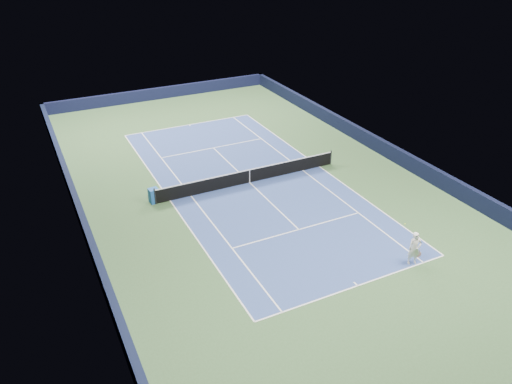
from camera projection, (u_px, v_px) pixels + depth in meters
name	position (u px, v px, depth m)	size (l,w,h in m)	color
ground	(250.00, 183.00, 33.10)	(40.00, 40.00, 0.00)	#33522C
wall_far	(161.00, 93.00, 48.42)	(22.00, 0.35, 1.10)	black
wall_right	(381.00, 146.00, 37.06)	(0.35, 40.00, 1.10)	black
wall_left	(80.00, 213.00, 28.62)	(0.35, 40.00, 1.10)	black
court_surface	(250.00, 183.00, 33.10)	(10.97, 23.77, 0.01)	navy
baseline_far	(189.00, 125.00, 42.44)	(10.97, 0.08, 0.00)	white
baseline_near	(358.00, 286.00, 23.75)	(10.97, 0.08, 0.00)	white
sideline_doubles_right	(319.00, 167.00, 35.23)	(0.08, 23.77, 0.00)	white
sideline_doubles_left	(170.00, 201.00, 30.96)	(0.08, 23.77, 0.00)	white
sideline_singles_right	(303.00, 170.00, 34.70)	(0.08, 23.77, 0.00)	white
sideline_singles_left	(191.00, 196.00, 31.49)	(0.08, 23.77, 0.00)	white
service_line_far	(213.00, 148.00, 38.13)	(8.23, 0.08, 0.00)	white
service_line_near	(299.00, 230.00, 28.07)	(8.23, 0.08, 0.00)	white
center_service_line	(250.00, 182.00, 33.10)	(0.08, 12.80, 0.00)	white
center_mark_far	(190.00, 125.00, 42.32)	(0.08, 0.30, 0.00)	white
center_mark_near	(356.00, 284.00, 23.87)	(0.08, 0.30, 0.00)	white
tennis_net	(250.00, 176.00, 32.86)	(12.90, 0.10, 1.07)	black
sponsor_cube	(154.00, 196.00, 30.58)	(0.65, 0.59, 0.94)	#1B53A6
tennis_player	(415.00, 248.00, 24.90)	(0.86, 1.34, 1.81)	white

